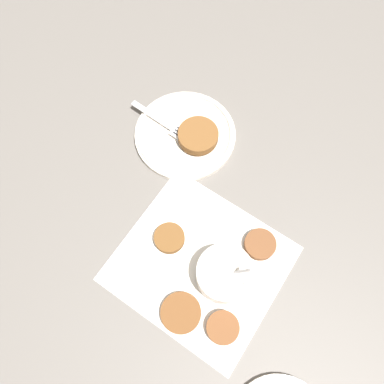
{
  "coord_description": "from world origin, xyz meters",
  "views": [
    {
      "loc": [
        0.04,
        -0.13,
        0.7
      ],
      "look_at": [
        -0.1,
        0.11,
        0.02
      ],
      "focal_mm": 35.0,
      "sensor_mm": 36.0,
      "label": 1
    }
  ],
  "objects_px": {
    "fork": "(172,128)",
    "fritter_on_plate": "(198,136)",
    "serving_plate": "(185,134)",
    "sauce_bowl": "(225,274)"
  },
  "relations": [
    {
      "from": "sauce_bowl",
      "to": "serving_plate",
      "type": "distance_m",
      "value": 0.31
    },
    {
      "from": "serving_plate",
      "to": "fork",
      "type": "height_order",
      "value": "fork"
    },
    {
      "from": "fork",
      "to": "serving_plate",
      "type": "bearing_deg",
      "value": 14.78
    },
    {
      "from": "sauce_bowl",
      "to": "fritter_on_plate",
      "type": "xyz_separation_m",
      "value": [
        -0.18,
        0.22,
        0.0
      ]
    },
    {
      "from": "fritter_on_plate",
      "to": "fork",
      "type": "relative_size",
      "value": 0.47
    },
    {
      "from": "fritter_on_plate",
      "to": "serving_plate",
      "type": "bearing_deg",
      "value": -179.21
    },
    {
      "from": "fork",
      "to": "fritter_on_plate",
      "type": "bearing_deg",
      "value": 7.43
    },
    {
      "from": "fritter_on_plate",
      "to": "fork",
      "type": "distance_m",
      "value": 0.06
    },
    {
      "from": "serving_plate",
      "to": "fork",
      "type": "xyz_separation_m",
      "value": [
        -0.03,
        -0.01,
        0.01
      ]
    },
    {
      "from": "fritter_on_plate",
      "to": "sauce_bowl",
      "type": "bearing_deg",
      "value": -50.59
    }
  ]
}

